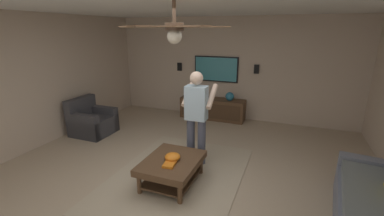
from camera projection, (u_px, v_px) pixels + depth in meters
name	position (u px, v px, depth m)	size (l,w,h in m)	color
ground_plane	(175.00, 183.00, 4.05)	(8.28, 8.28, 0.00)	tan
wall_back_tv	(231.00, 69.00, 6.79)	(0.10, 6.48, 2.62)	#BCA893
wall_side_far	(17.00, 85.00, 4.78)	(7.10, 0.10, 2.62)	#BCA893
area_rug	(178.00, 176.00, 4.23)	(2.78, 1.98, 0.01)	tan
couch	(384.00, 214.00, 2.90)	(1.99, 1.08, 0.87)	slate
armchair	(92.00, 122.00, 5.92)	(0.80, 0.81, 0.82)	#38383D
coffee_table	(172.00, 166.00, 3.97)	(1.00, 0.80, 0.40)	#513823
media_console	(212.00, 109.00, 6.92)	(0.45, 1.70, 0.55)	#513823
tv	(216.00, 69.00, 6.84)	(0.05, 1.17, 0.66)	black
person_standing	(197.00, 113.00, 4.43)	(0.54, 0.54, 1.64)	#4C5166
bowl	(173.00, 157.00, 3.91)	(0.24, 0.24, 0.11)	orange
remote_white	(174.00, 156.00, 4.02)	(0.15, 0.04, 0.02)	white
book	(170.00, 164.00, 3.77)	(0.22, 0.16, 0.04)	orange
vase_round	(230.00, 96.00, 6.62)	(0.22, 0.22, 0.22)	teal
wall_speaker_left	(256.00, 69.00, 6.48)	(0.06, 0.12, 0.22)	black
wall_speaker_right	(180.00, 67.00, 7.22)	(0.06, 0.12, 0.22)	black
ceiling_fan	(175.00, 29.00, 2.74)	(1.20, 1.14, 0.46)	#4C3828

